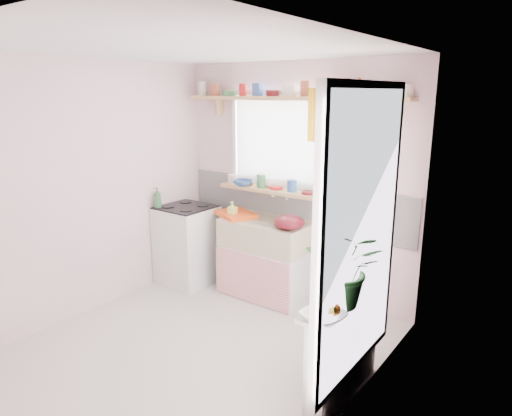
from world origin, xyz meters
The scene contains 19 objects.
room centered at (0.66, 0.86, 1.37)m, with size 3.20×3.20×3.20m.
sink_unit centered at (-0.15, 1.29, 0.43)m, with size 0.95×0.65×1.11m.
cooker centered at (-1.10, 1.05, 0.46)m, with size 0.58×0.58×0.93m.
radiator_ledge centered at (1.30, 0.20, 0.40)m, with size 0.22×0.95×0.78m.
windowsill centered at (-0.15, 1.48, 1.14)m, with size 1.40×0.22×0.04m, color tan.
pine_shelf centered at (0.00, 1.47, 2.12)m, with size 2.52×0.24×0.04m, color tan.
shelf_crockery centered at (-0.02, 1.47, 2.19)m, with size 2.47×0.11×0.12m.
sill_crockery centered at (-0.17, 1.48, 1.22)m, with size 1.35×0.11×0.12m.
dish_tray centered at (-0.53, 1.25, 0.87)m, with size 0.44×0.33×0.04m, color #FC4F16.
colander centered at (0.21, 1.18, 0.92)m, with size 0.31×0.31×0.14m, color #5A0F17.
jade_plant centered at (1.33, 0.09, 1.05)m, with size 0.50×0.43×0.55m, color #296528.
fruit_bowl centered at (1.33, -0.20, 0.81)m, with size 0.27×0.27×0.07m, color silver.
herb_pot centered at (1.33, -0.06, 0.88)m, with size 0.11×0.07×0.20m, color #356C2B.
soap_bottle_sink centered at (-0.53, 1.18, 0.94)m, with size 0.08×0.08×0.18m, color #DCEA68.
sill_cup centered at (-0.29, 1.54, 1.20)m, with size 0.11×0.11×0.08m, color #EEE4CE.
sill_bowl centered at (-0.56, 1.42, 1.19)m, with size 0.22×0.22×0.07m, color #2F559A.
shelf_vase centered at (0.78, 1.41, 2.22)m, with size 0.16×0.16×0.17m, color #AA5134.
cooker_bottle centered at (-1.32, 0.83, 1.03)m, with size 0.09×0.09×0.23m, color #397241.
fruit centered at (1.34, -0.19, 0.87)m, with size 0.20×0.14×0.10m.
Camera 1 is at (2.53, -2.55, 2.17)m, focal length 32.00 mm.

